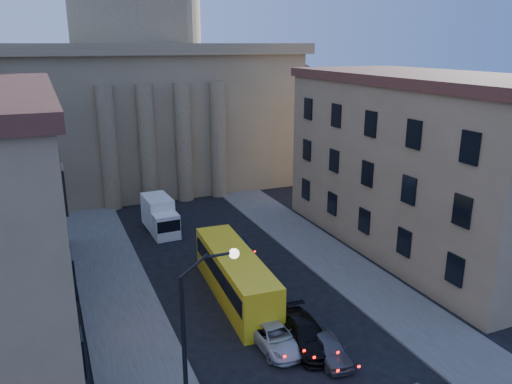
% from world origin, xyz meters
% --- Properties ---
extents(sidewalk_left, '(5.00, 60.00, 0.15)m').
position_xyz_m(sidewalk_left, '(-8.50, 18.00, 0.07)').
color(sidewalk_left, '#504E49').
rests_on(sidewalk_left, ground).
extents(sidewalk_right, '(5.00, 60.00, 0.15)m').
position_xyz_m(sidewalk_right, '(8.50, 18.00, 0.07)').
color(sidewalk_right, '#504E49').
rests_on(sidewalk_right, ground).
extents(church, '(68.02, 28.76, 36.60)m').
position_xyz_m(church, '(0.00, 55.47, 11.88)').
color(church, '#766648').
rests_on(church, ground).
extents(building_right, '(11.60, 26.60, 14.70)m').
position_xyz_m(building_right, '(17.00, 22.00, 7.42)').
color(building_right, '#A1825F').
rests_on(building_right, ground).
extents(street_lamp, '(2.62, 0.44, 8.83)m').
position_xyz_m(street_lamp, '(-6.97, 8.00, 5.29)').
color(street_lamp, black).
rests_on(street_lamp, ground).
extents(car_left_mid, '(2.42, 4.84, 1.32)m').
position_xyz_m(car_left_mid, '(-0.94, 12.93, 0.66)').
color(car_left_mid, beige).
rests_on(car_left_mid, ground).
extents(car_right_mid, '(2.55, 5.38, 1.51)m').
position_xyz_m(car_right_mid, '(0.80, 12.32, 0.76)').
color(car_right_mid, black).
rests_on(car_right_mid, ground).
extents(car_right_far, '(1.96, 3.97, 1.30)m').
position_xyz_m(car_right_far, '(1.40, 10.66, 0.65)').
color(car_right_far, '#505155').
rests_on(car_right_far, ground).
extents(car_right_distant, '(1.48, 3.86, 1.26)m').
position_xyz_m(car_right_distant, '(1.95, 26.41, 0.63)').
color(car_right_distant, black).
rests_on(car_right_distant, ground).
extents(city_bus, '(3.26, 11.65, 3.25)m').
position_xyz_m(city_bus, '(-0.95, 19.30, 1.75)').
color(city_bus, yellow).
rests_on(city_bus, ground).
extents(box_truck, '(2.49, 5.84, 3.16)m').
position_xyz_m(box_truck, '(-2.86, 34.05, 1.49)').
color(box_truck, white).
rests_on(box_truck, ground).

